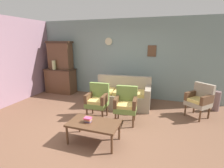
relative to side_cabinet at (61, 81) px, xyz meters
name	(u,v)px	position (x,y,z in m)	size (l,w,h in m)	color
ground_plane	(96,131)	(2.47, -2.25, -0.47)	(7.68, 7.68, 0.00)	brown
wall_back_with_decor	(125,59)	(2.47, 0.38, 0.89)	(6.40, 0.09, 2.70)	gray
side_cabinet	(61,81)	(0.00, 0.00, 0.00)	(1.16, 0.55, 0.93)	brown
cabinet_upper_hutch	(60,55)	(0.00, 0.08, 0.98)	(0.99, 0.38, 1.03)	brown
vase_on_cabinet	(54,65)	(-0.13, -0.17, 0.63)	(0.14, 0.14, 0.34)	#B0B67B
floral_couch	(122,96)	(2.63, -0.60, -0.14)	(1.76, 0.91, 0.90)	gray
armchair_row_middle	(98,99)	(2.23, -1.57, 0.03)	(0.54, 0.51, 0.90)	olive
armchair_near_cabinet	(126,103)	(3.00, -1.62, 0.03)	(0.57, 0.54, 0.90)	olive
wingback_chair_by_fireplace	(200,99)	(4.76, -0.72, 0.03)	(0.71, 0.71, 0.90)	gray
coffee_table	(94,125)	(2.60, -2.64, -0.09)	(1.00, 0.56, 0.42)	brown
book_stack_on_table	(88,119)	(2.49, -2.65, 0.01)	(0.15, 0.12, 0.10)	#7056AB
floor_vase_by_wall	(217,101)	(5.32, -0.10, -0.18)	(0.18, 0.18, 0.58)	#795D5D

